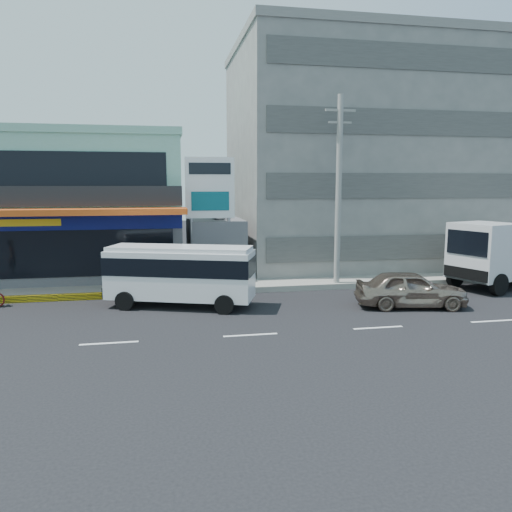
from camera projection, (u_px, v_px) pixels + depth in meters
The scene contains 10 objects.
ground at pixel (250, 335), 18.26m from camera, with size 120.00×120.00×0.00m, color black.
sidewalk at pixel (307, 279), 28.41m from camera, with size 70.00×5.00×0.30m, color gray.
shop_building at pixel (77, 209), 29.74m from camera, with size 12.40×11.70×8.00m.
concrete_building at pixel (356, 162), 33.72m from camera, with size 16.00×12.00×14.00m, color gray.
gap_structure at pixel (214, 248), 29.67m from camera, with size 3.00×6.00×3.50m, color #4D4D52.
satellite_dish at pixel (216, 218), 28.44m from camera, with size 1.50×1.50×0.15m, color slate.
billboard at pixel (210, 195), 26.40m from camera, with size 2.60×0.18×6.90m.
utility_pole_near at pixel (339, 191), 25.84m from camera, with size 1.60×0.30×10.00m.
minibus at pixel (180, 271), 22.32m from camera, with size 6.87×4.18×2.74m.
sedan at pixel (411, 289), 22.34m from camera, with size 1.95×4.86×1.65m, color gray.
Camera 1 is at (-3.15, -17.38, 5.46)m, focal length 35.00 mm.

